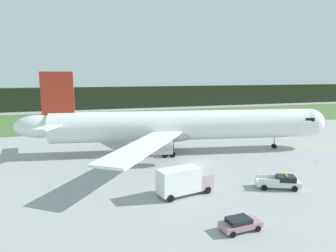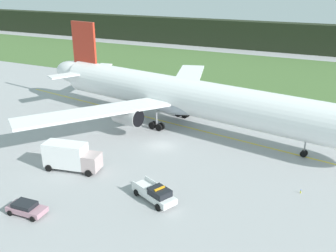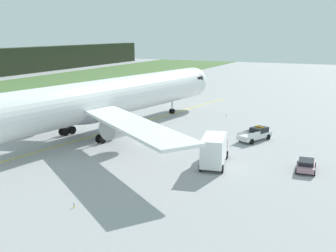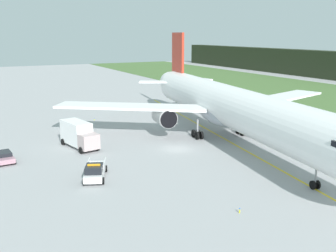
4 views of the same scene
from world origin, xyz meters
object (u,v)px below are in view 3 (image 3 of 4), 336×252
object	(u,v)px
catering_truck	(214,149)
staff_car	(306,165)
airliner	(99,101)
ops_pickup_truck	(256,134)

from	to	relation	value
catering_truck	staff_car	bearing A→B (deg)	-76.33
catering_truck	staff_car	world-z (taller)	catering_truck
airliner	catering_truck	bearing A→B (deg)	-107.95
ops_pickup_truck	catering_truck	xyz separation A→B (m)	(-13.09, 1.65, 0.98)
ops_pickup_truck	catering_truck	bearing A→B (deg)	172.81
catering_truck	airliner	bearing A→B (deg)	72.05
airliner	ops_pickup_truck	size ratio (longest dim) A/B	10.15
airliner	staff_car	distance (m)	30.93
ops_pickup_truck	catering_truck	world-z (taller)	catering_truck
airliner	catering_truck	size ratio (longest dim) A/B	8.04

